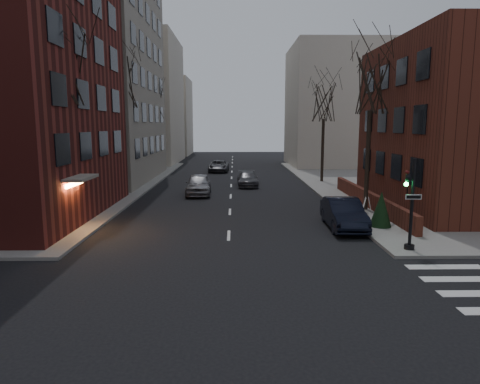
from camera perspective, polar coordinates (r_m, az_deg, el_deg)
name	(u,v)px	position (r m, az deg, el deg)	size (l,w,h in m)	color
ground	(222,368)	(10.69, -2.38, -22.43)	(160.00, 160.00, 0.00)	black
building_left_tan	(54,36)	(47.22, -23.52, 18.52)	(18.00, 18.00, 28.00)	gray
low_wall_right	(368,199)	(29.94, 16.76, -0.89)	(0.35, 16.00, 1.00)	#572419
building_distant_la	(130,101)	(66.01, -14.47, 11.65)	(14.00, 16.00, 18.00)	#C0B4A2
building_distant_ra	(342,107)	(60.98, 13.44, 11.00)	(14.00, 14.00, 16.00)	#C0B4A2
building_distant_lb	(163,117)	(82.22, -10.23, 9.81)	(10.00, 12.00, 14.00)	#C0B4A2
traffic_signal	(410,210)	(20.00, 21.74, -2.23)	(0.76, 0.44, 4.00)	black
tree_left_a	(60,68)	(25.01, -22.89, 14.93)	(4.18, 4.18, 10.26)	#2D231C
tree_left_b	(120,82)	(36.43, -15.69, 13.90)	(4.40, 4.40, 10.80)	#2D231C
tree_left_c	(153,103)	(50.02, -11.48, 11.60)	(3.96, 3.96, 9.72)	#2D231C
tree_right_a	(371,85)	(28.53, 17.07, 13.52)	(3.96, 3.96, 9.72)	#2D231C
tree_right_b	(324,103)	(42.04, 11.13, 11.54)	(3.74, 3.74, 9.18)	#2D231C
streetlamp_near	(117,143)	(32.29, -16.11, 6.24)	(0.36, 0.36, 6.28)	black
streetlamp_far	(163,136)	(51.84, -10.28, 7.34)	(0.36, 0.36, 6.28)	black
parked_sedan	(343,214)	(23.81, 13.63, -2.82)	(1.72, 4.94, 1.63)	black
car_lane_silver	(198,184)	(34.56, -5.57, 1.03)	(1.96, 4.88, 1.66)	gray
car_lane_gray	(248,179)	(39.16, 1.02, 1.74)	(1.83, 4.50, 1.31)	#3B3B40
car_lane_far	(219,166)	(51.35, -2.85, 3.48)	(2.27, 4.93, 1.37)	#434349
sandwich_board	(367,204)	(28.06, 16.56, -1.61)	(0.41, 0.57, 0.92)	white
evergreen_shrub	(381,209)	(24.14, 18.29, -2.16)	(1.15, 1.15, 1.91)	black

